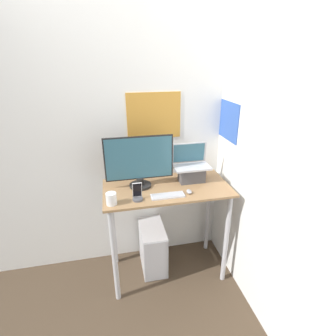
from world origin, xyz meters
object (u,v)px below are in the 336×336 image
object	(u,v)px
cell_phone	(137,195)
laptop	(191,170)
computer_tower	(153,247)
mouse	(189,192)
monitor	(139,163)
keyboard	(168,196)

from	to	relation	value
cell_phone	laptop	bearing A→B (deg)	25.41
laptop	computer_tower	xyz separation A→B (m)	(-0.37, 0.02, -0.81)
laptop	mouse	distance (m)	0.26
laptop	monitor	size ratio (longest dim) A/B	0.58
cell_phone	computer_tower	bearing A→B (deg)	60.58
laptop	computer_tower	distance (m)	0.90
laptop	cell_phone	size ratio (longest dim) A/B	2.22
keyboard	computer_tower	world-z (taller)	keyboard
keyboard	cell_phone	size ratio (longest dim) A/B	1.81
keyboard	monitor	bearing A→B (deg)	129.42
monitor	keyboard	bearing A→B (deg)	-50.58
monitor	cell_phone	xyz separation A→B (m)	(-0.05, -0.24, -0.18)
mouse	cell_phone	size ratio (longest dim) A/B	0.45
laptop	computer_tower	size ratio (longest dim) A/B	0.73
keyboard	cell_phone	xyz separation A→B (m)	(-0.25, 0.00, 0.04)
monitor	laptop	bearing A→B (deg)	1.47
laptop	mouse	xyz separation A→B (m)	(-0.09, -0.23, -0.09)
computer_tower	cell_phone	bearing A→B (deg)	-119.42
monitor	computer_tower	distance (m)	0.94
monitor	cell_phone	bearing A→B (deg)	-102.20
mouse	cell_phone	world-z (taller)	cell_phone
laptop	keyboard	size ratio (longest dim) A/B	1.23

